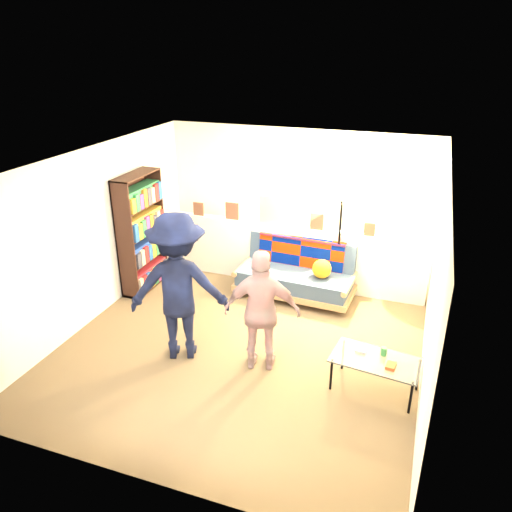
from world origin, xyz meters
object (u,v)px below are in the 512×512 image
(futon_sofa, at_px, (297,273))
(coffee_table, at_px, (377,361))
(bookshelf, at_px, (142,236))
(person_left, at_px, (179,287))
(person_right, at_px, (262,312))
(floor_lamp, at_px, (341,226))

(futon_sofa, distance_m, coffee_table, 2.43)
(bookshelf, bearing_deg, person_left, -46.07)
(person_right, bearing_deg, coffee_table, 167.26)
(bookshelf, relative_size, floor_lamp, 1.15)
(person_left, bearing_deg, person_right, 163.20)
(coffee_table, bearing_deg, person_right, -179.81)
(floor_lamp, relative_size, person_left, 0.86)
(bookshelf, xyz_separation_m, coffee_table, (3.84, -1.41, -0.48))
(floor_lamp, bearing_deg, person_right, -102.71)
(futon_sofa, xyz_separation_m, coffee_table, (1.45, -1.95, 0.03))
(person_left, height_order, person_right, person_left)
(person_right, bearing_deg, futon_sofa, -100.29)
(bookshelf, relative_size, person_right, 1.21)
(futon_sofa, height_order, bookshelf, bookshelf)
(floor_lamp, bearing_deg, bookshelf, -165.66)
(bookshelf, xyz_separation_m, person_left, (1.43, -1.48, 0.08))
(coffee_table, bearing_deg, futon_sofa, 126.62)
(futon_sofa, bearing_deg, floor_lamp, 20.28)
(coffee_table, height_order, person_right, person_right)
(person_left, bearing_deg, futon_sofa, -135.91)
(coffee_table, distance_m, floor_lamp, 2.46)
(futon_sofa, bearing_deg, bookshelf, -167.16)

